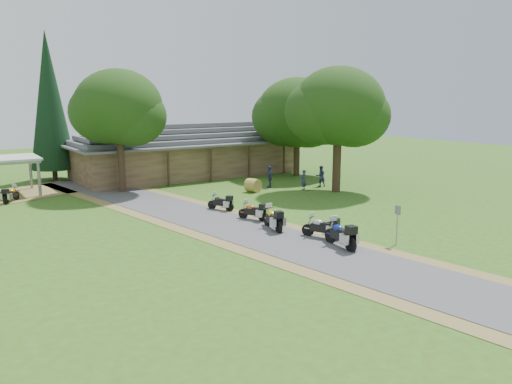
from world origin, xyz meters
TOP-DOWN VIEW (x-y plane):
  - ground at (0.00, 0.00)m, footprint 120.00×120.00m
  - driveway at (-0.50, 4.00)m, footprint 51.95×51.95m
  - lodge at (6.00, 24.00)m, footprint 21.40×9.40m
  - motorcycle_row_a at (1.60, -1.16)m, footprint 0.95×2.18m
  - motorcycle_row_b at (1.91, 0.58)m, footprint 1.35×2.00m
  - motorcycle_row_c at (0.87, 3.40)m, footprint 1.07×2.09m
  - motorcycle_row_d at (1.17, 5.81)m, footprint 1.25×1.84m
  - motorcycle_row_e at (0.94, 9.21)m, footprint 1.28×1.74m
  - motorcycle_carport_a at (-9.86, 19.76)m, footprint 1.50×1.72m
  - person_a at (10.04, 11.81)m, footprint 0.65×0.58m
  - person_b at (12.26, 12.27)m, footprint 0.69×0.60m
  - person_c at (8.46, 14.19)m, footprint 0.63×0.71m
  - hay_bale at (6.24, 13.32)m, footprint 1.28×1.22m
  - sign_post at (4.22, -2.41)m, footprint 0.36×0.06m
  - oak_lodge_left at (-2.10, 19.02)m, footprint 6.62×6.62m
  - oak_lodge_right at (14.16, 17.77)m, footprint 7.52×7.52m
  - oak_driveway at (11.70, 9.83)m, footprint 7.01×7.01m
  - cedar_near at (-5.02, 28.15)m, footprint 3.79×3.79m

SIDE VIEW (x-z plane):
  - ground at x=0.00m, z-range 0.00..0.00m
  - driveway at x=-0.50m, z-range 0.00..0.00m
  - hay_bale at x=6.24m, z-range 0.00..1.05m
  - motorcycle_row_e at x=0.94m, z-range 0.00..1.15m
  - motorcycle_carport_a at x=-9.86m, z-range 0.00..1.19m
  - motorcycle_row_d at x=1.17m, z-range 0.00..1.21m
  - motorcycle_row_b at x=1.91m, z-range 0.00..1.31m
  - motorcycle_row_c at x=0.87m, z-range 0.00..1.36m
  - motorcycle_row_a at x=1.60m, z-range 0.00..1.44m
  - person_a at x=10.04m, z-range 0.00..1.87m
  - person_b at x=12.26m, z-range 0.00..2.01m
  - sign_post at x=4.22m, z-range 0.00..2.02m
  - person_c at x=8.46m, z-range 0.00..2.09m
  - lodge at x=6.00m, z-range 0.00..4.90m
  - oak_lodge_right at x=14.16m, z-range 0.00..9.46m
  - oak_lodge_left at x=-2.10m, z-range 0.00..10.56m
  - oak_driveway at x=11.70m, z-range 0.00..10.63m
  - cedar_near at x=-5.02m, z-range 0.00..12.94m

